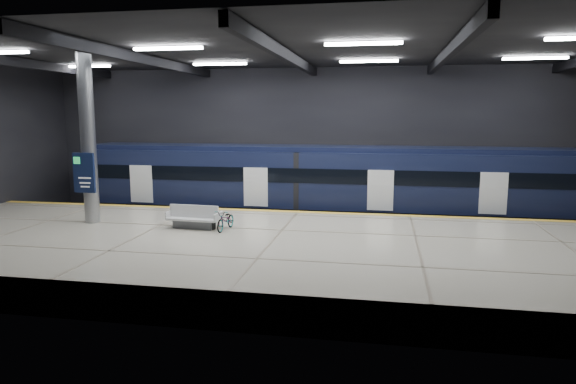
# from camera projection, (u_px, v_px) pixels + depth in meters

# --- Properties ---
(ground) EXTENTS (30.00, 30.00, 0.00)m
(ground) POSITION_uv_depth(u_px,v_px,m) (287.00, 251.00, 20.93)
(ground) COLOR black
(ground) RESTS_ON ground
(room_shell) EXTENTS (30.10, 16.10, 8.05)m
(room_shell) POSITION_uv_depth(u_px,v_px,m) (287.00, 109.00, 20.07)
(room_shell) COLOR black
(room_shell) RESTS_ON ground
(platform) EXTENTS (30.00, 11.00, 1.10)m
(platform) POSITION_uv_depth(u_px,v_px,m) (274.00, 254.00, 18.42)
(platform) COLOR beige
(platform) RESTS_ON ground
(safety_strip) EXTENTS (30.00, 0.40, 0.01)m
(safety_strip) POSITION_uv_depth(u_px,v_px,m) (298.00, 212.00, 23.44)
(safety_strip) COLOR yellow
(safety_strip) RESTS_ON platform
(rails) EXTENTS (30.00, 1.52, 0.16)m
(rails) POSITION_uv_depth(u_px,v_px,m) (307.00, 221.00, 26.26)
(rails) COLOR gray
(rails) RESTS_ON ground
(train) EXTENTS (29.40, 2.84, 3.79)m
(train) POSITION_uv_depth(u_px,v_px,m) (356.00, 184.00, 25.51)
(train) COLOR black
(train) RESTS_ON ground
(bench) EXTENTS (2.13, 0.99, 0.92)m
(bench) POSITION_uv_depth(u_px,v_px,m) (194.00, 220.00, 20.07)
(bench) COLOR #595B60
(bench) RESTS_ON platform
(bicycle) EXTENTS (0.68, 1.56, 0.79)m
(bicycle) POSITION_uv_depth(u_px,v_px,m) (226.00, 220.00, 19.74)
(bicycle) COLOR #99999E
(bicycle) RESTS_ON platform
(pannier_bag) EXTENTS (0.34, 0.27, 0.35)m
(pannier_bag) POSITION_uv_depth(u_px,v_px,m) (211.00, 225.00, 19.88)
(pannier_bag) COLOR black
(pannier_bag) RESTS_ON platform
(info_column) EXTENTS (0.90, 0.78, 6.90)m
(info_column) POSITION_uv_depth(u_px,v_px,m) (88.00, 141.00, 20.71)
(info_column) COLOR #9EA0A5
(info_column) RESTS_ON platform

